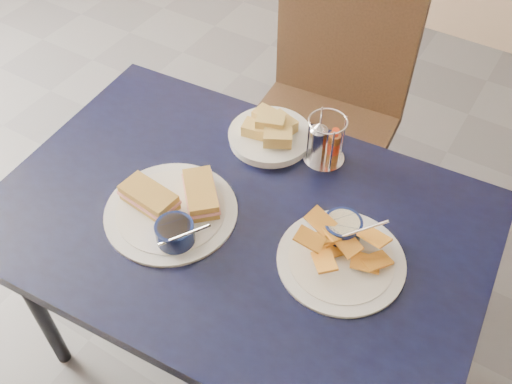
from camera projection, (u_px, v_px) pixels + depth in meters
The scene contains 6 objects.
dining_table at pixel (238, 234), 1.43m from camera, with size 1.24×0.87×0.75m.
chair_far at pixel (331, 100), 1.95m from camera, with size 0.52×0.50×1.01m.
sandwich_plate at pixel (173, 208), 1.37m from camera, with size 0.33×0.32×0.12m.
plantain_plate at pixel (341, 249), 1.29m from camera, with size 0.29×0.29×0.12m.
bread_basket at pixel (270, 133), 1.54m from camera, with size 0.22×0.22×0.08m.
condiment_caddy at pixel (324, 142), 1.47m from camera, with size 0.11×0.11×0.14m.
Camera 1 is at (0.61, -0.49, 1.82)m, focal length 40.00 mm.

